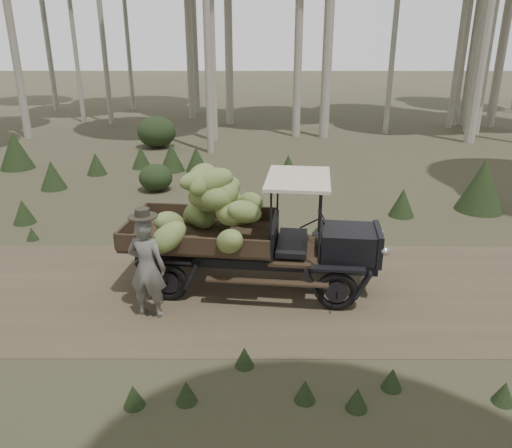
# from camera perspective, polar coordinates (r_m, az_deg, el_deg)

# --- Properties ---
(ground) EXTENTS (120.00, 120.00, 0.00)m
(ground) POSITION_cam_1_polar(r_m,az_deg,el_deg) (9.05, -9.74, -7.54)
(ground) COLOR #473D2B
(ground) RESTS_ON ground
(dirt_track) EXTENTS (70.00, 4.00, 0.01)m
(dirt_track) POSITION_cam_1_polar(r_m,az_deg,el_deg) (9.05, -9.74, -7.52)
(dirt_track) COLOR brown
(dirt_track) RESTS_ON ground
(banana_truck) EXTENTS (4.61, 2.47, 2.27)m
(banana_truck) POSITION_cam_1_polar(r_m,az_deg,el_deg) (8.70, -2.58, 0.91)
(banana_truck) COLOR black
(banana_truck) RESTS_ON ground
(farmer) EXTENTS (0.68, 0.53, 1.82)m
(farmer) POSITION_cam_1_polar(r_m,az_deg,el_deg) (8.00, -12.36, -4.78)
(farmer) COLOR #62615A
(farmer) RESTS_ON ground
(undergrowth) EXTENTS (23.85, 24.40, 1.37)m
(undergrowth) POSITION_cam_1_polar(r_m,az_deg,el_deg) (8.88, -21.69, -5.25)
(undergrowth) COLOR #233319
(undergrowth) RESTS_ON ground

